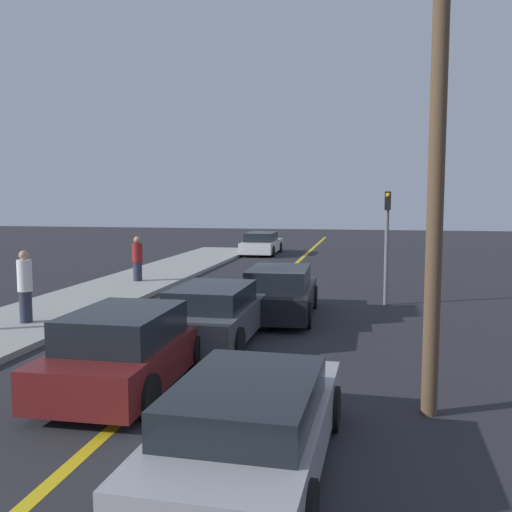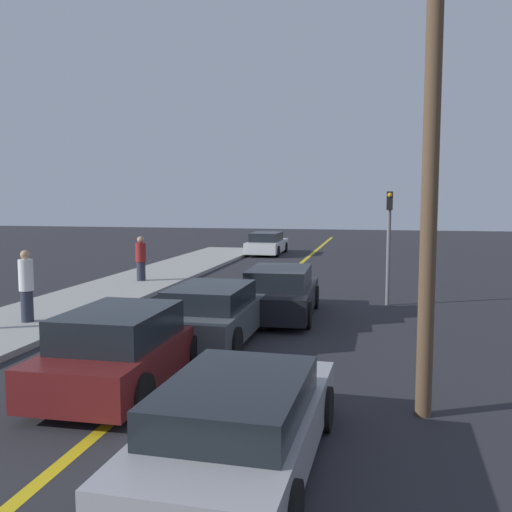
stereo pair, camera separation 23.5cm
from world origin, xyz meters
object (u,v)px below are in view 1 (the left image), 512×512
car_far_distant (214,314)px  utility_pole (437,150)px  pedestrian_far_standing (137,259)px  car_ahead_center (127,350)px  pedestrian_mid_group (25,286)px  car_parked_left_lot (280,293)px  car_near_right_lane (251,424)px  traffic_light (387,235)px  car_oncoming_far (262,244)px

car_far_distant → utility_pole: size_ratio=0.54×
pedestrian_far_standing → car_ahead_center: bearing=-68.0°
car_far_distant → pedestrian_mid_group: (-5.01, 0.49, 0.41)m
utility_pole → pedestrian_mid_group: bearing=156.7°
pedestrian_mid_group → car_parked_left_lot: bearing=23.3°
car_near_right_lane → car_far_distant: bearing=111.1°
car_parked_left_lot → car_near_right_lane: bearing=-85.6°
pedestrian_mid_group → utility_pole: bearing=-23.3°
car_far_distant → car_near_right_lane: bearing=-70.0°
car_ahead_center → car_far_distant: 3.35m
pedestrian_far_standing → traffic_light: (9.06, -2.47, 1.18)m
car_oncoming_far → pedestrian_far_standing: (-2.44, -12.43, 0.36)m
car_oncoming_far → pedestrian_mid_group: (-2.32, -19.80, 0.44)m
pedestrian_far_standing → utility_pole: size_ratio=0.21×
car_near_right_lane → car_oncoming_far: size_ratio=0.96×
pedestrian_far_standing → pedestrian_mid_group: bearing=-89.0°
utility_pole → car_far_distant: bearing=140.7°
car_far_distant → traffic_light: size_ratio=1.22×
utility_pole → traffic_light: bearing=92.5°
car_ahead_center → car_far_distant: (0.63, 3.29, -0.02)m
car_parked_left_lot → pedestrian_mid_group: pedestrian_mid_group is taller
car_parked_left_lot → pedestrian_mid_group: (-6.03, -2.59, 0.39)m
car_ahead_center → pedestrian_far_standing: pedestrian_far_standing is taller
car_far_distant → pedestrian_far_standing: size_ratio=2.51×
car_oncoming_far → car_far_distant: bearing=-82.8°
car_ahead_center → car_parked_left_lot: size_ratio=0.93×
car_parked_left_lot → traffic_light: size_ratio=1.27×
car_far_distant → utility_pole: utility_pole is taller
car_far_distant → pedestrian_far_standing: 9.39m
pedestrian_mid_group → car_near_right_lane: bearing=-41.7°
car_near_right_lane → car_ahead_center: size_ratio=1.09×
traffic_light → utility_pole: 9.11m
car_near_right_lane → pedestrian_far_standing: pedestrian_far_standing is taller
car_parked_left_lot → traffic_light: traffic_light is taller
car_near_right_lane → car_parked_left_lot: 8.93m
car_near_right_lane → car_oncoming_far: (-4.74, 26.07, 0.05)m
car_near_right_lane → traffic_light: traffic_light is taller
pedestrian_far_standing → utility_pole: bearing=-50.3°
car_parked_left_lot → utility_pole: (3.30, -6.61, 3.27)m
pedestrian_mid_group → traffic_light: traffic_light is taller
car_near_right_lane → pedestrian_mid_group: 9.45m
car_ahead_center → pedestrian_mid_group: (-4.38, 3.77, 0.39)m
pedestrian_mid_group → utility_pole: 10.56m
car_parked_left_lot → utility_pole: 8.08m
utility_pole → car_oncoming_far: bearing=106.4°
pedestrian_far_standing → traffic_light: size_ratio=0.49×
pedestrian_mid_group → traffic_light: (8.94, 4.90, 1.10)m
car_near_right_lane → pedestrian_mid_group: (-7.05, 6.28, 0.48)m
car_near_right_lane → utility_pole: 4.65m
car_near_right_lane → pedestrian_far_standing: bearing=119.5°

